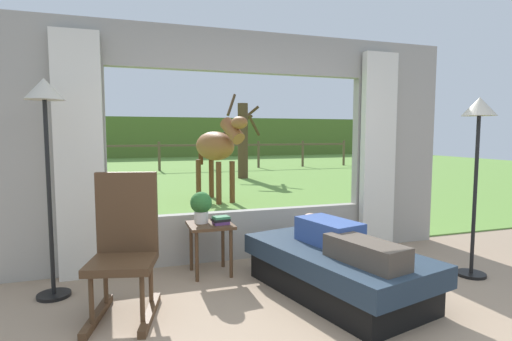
{
  "coord_description": "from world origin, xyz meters",
  "views": [
    {
      "loc": [
        -1.28,
        -2.07,
        1.43
      ],
      "look_at": [
        0.0,
        1.8,
        1.05
      ],
      "focal_mm": 28.01,
      "sensor_mm": 36.0,
      "label": 1
    }
  ],
  "objects": [
    {
      "name": "horse",
      "position": [
        0.54,
        6.02,
        1.16
      ],
      "size": [
        0.92,
        1.81,
        1.73
      ],
      "rotation": [
        0.0,
        0.0,
        -2.83
      ],
      "color": "brown",
      "rests_on": "outdoor_pasture_lawn"
    },
    {
      "name": "pasture_tree",
      "position": [
        2.29,
        10.03,
        1.29
      ],
      "size": [
        1.24,
        1.24,
        2.68
      ],
      "color": "#4C3823",
      "rests_on": "outdoor_pasture_lawn"
    },
    {
      "name": "floor_lamp_right",
      "position": [
        2.01,
        0.96,
        1.44
      ],
      "size": [
        0.32,
        0.32,
        1.78
      ],
      "color": "black",
      "rests_on": "ground_plane"
    },
    {
      "name": "pasture_fence_line",
      "position": [
        0.0,
        13.51,
        0.74
      ],
      "size": [
        16.1,
        0.1,
        1.1
      ],
      "color": "brown",
      "rests_on": "outdoor_pasture_lawn"
    },
    {
      "name": "book_stack",
      "position": [
        -0.38,
        1.79,
        0.56
      ],
      "size": [
        0.18,
        0.15,
        0.08
      ],
      "color": "#59336B",
      "rests_on": "side_table"
    },
    {
      "name": "recliner_sofa",
      "position": [
        0.48,
        0.98,
        0.22
      ],
      "size": [
        1.27,
        1.86,
        0.42
      ],
      "rotation": [
        0.0,
        0.0,
        0.24
      ],
      "color": "black",
      "rests_on": "ground_plane"
    },
    {
      "name": "floor_lamp_left",
      "position": [
        -1.9,
        1.71,
        1.53
      ],
      "size": [
        0.32,
        0.32,
        1.89
      ],
      "color": "black",
      "rests_on": "ground_plane"
    },
    {
      "name": "outdoor_pasture_lawn",
      "position": [
        0.0,
        13.16,
        0.01
      ],
      "size": [
        36.0,
        21.68,
        0.02
      ],
      "primitive_type": "cube",
      "color": "olive",
      "rests_on": "ground_plane"
    },
    {
      "name": "curtain_panel_left",
      "position": [
        -1.69,
        2.12,
        1.2
      ],
      "size": [
        0.44,
        0.1,
        2.4
      ],
      "primitive_type": "cube",
      "color": "silver",
      "rests_on": "ground_plane"
    },
    {
      "name": "distant_hill_ridge",
      "position": [
        0.0,
        23.0,
        1.2
      ],
      "size": [
        36.0,
        2.0,
        2.4
      ],
      "primitive_type": "cube",
      "color": "#546F2C",
      "rests_on": "ground_plane"
    },
    {
      "name": "reclining_person",
      "position": [
        0.48,
        0.93,
        0.52
      ],
      "size": [
        0.47,
        1.43,
        0.22
      ],
      "rotation": [
        0.0,
        0.0,
        0.24
      ],
      "color": "#334C8C",
      "rests_on": "recliner_sofa"
    },
    {
      "name": "rocking_chair",
      "position": [
        -1.3,
        1.18,
        0.55
      ],
      "size": [
        0.6,
        0.77,
        1.12
      ],
      "rotation": [
        0.0,
        0.0,
        -0.23
      ],
      "color": "#4C331E",
      "rests_on": "ground_plane"
    },
    {
      "name": "back_wall_with_window",
      "position": [
        0.0,
        2.26,
        1.25
      ],
      "size": [
        5.2,
        0.12,
        2.55
      ],
      "color": "#9E998E",
      "rests_on": "ground_plane"
    },
    {
      "name": "side_table",
      "position": [
        -0.47,
        1.84,
        0.43
      ],
      "size": [
        0.44,
        0.44,
        0.52
      ],
      "color": "#4C331E",
      "rests_on": "ground_plane"
    },
    {
      "name": "curtain_panel_right",
      "position": [
        1.69,
        2.12,
        1.2
      ],
      "size": [
        0.44,
        0.1,
        2.4
      ],
      "primitive_type": "cube",
      "color": "silver",
      "rests_on": "ground_plane"
    },
    {
      "name": "potted_plant",
      "position": [
        -0.55,
        1.9,
        0.7
      ],
      "size": [
        0.22,
        0.22,
        0.32
      ],
      "color": "silver",
      "rests_on": "side_table"
    }
  ]
}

